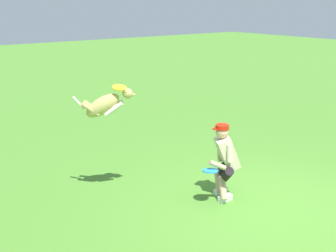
% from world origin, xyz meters
% --- Properties ---
extents(ground_plane, '(60.00, 60.00, 0.00)m').
position_xyz_m(ground_plane, '(0.00, 0.00, 0.00)').
color(ground_plane, '#4B852C').
extents(person, '(0.70, 0.63, 1.29)m').
position_xyz_m(person, '(0.29, -0.84, 0.70)').
color(person, silver).
rests_on(person, ground_plane).
extents(dog, '(0.88, 0.65, 0.58)m').
position_xyz_m(dog, '(1.78, -2.09, 1.60)').
color(dog, tan).
extents(frisbee_flying, '(0.29, 0.29, 0.08)m').
position_xyz_m(frisbee_flying, '(1.61, -1.94, 1.89)').
color(frisbee_flying, yellow).
extents(frisbee_held, '(0.32, 0.32, 0.06)m').
position_xyz_m(frisbee_held, '(0.67, -0.78, 0.61)').
color(frisbee_held, '#2691E3').
rests_on(frisbee_held, person).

